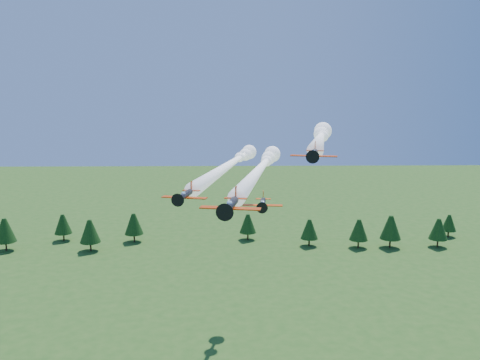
{
  "coord_description": "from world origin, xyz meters",
  "views": [
    {
      "loc": [
        -3.06,
        -80.63,
        58.66
      ],
      "look_at": [
        -1.52,
        0.0,
        44.03
      ],
      "focal_mm": 40.0,
      "sensor_mm": 36.0,
      "label": 1
    }
  ],
  "objects_px": {
    "plane_lead": "(261,168)",
    "plane_left": "(231,164)",
    "plane_right": "(320,138)",
    "plane_slot": "(263,203)"
  },
  "relations": [
    {
      "from": "plane_right",
      "to": "plane_slot",
      "type": "distance_m",
      "value": 19.7
    },
    {
      "from": "plane_lead",
      "to": "plane_slot",
      "type": "bearing_deg",
      "value": -81.24
    },
    {
      "from": "plane_lead",
      "to": "plane_right",
      "type": "distance_m",
      "value": 12.76
    },
    {
      "from": "plane_right",
      "to": "plane_slot",
      "type": "xyz_separation_m",
      "value": [
        -11.6,
        -12.61,
        -9.73
      ]
    },
    {
      "from": "plane_lead",
      "to": "plane_left",
      "type": "height_order",
      "value": "plane_lead"
    },
    {
      "from": "plane_lead",
      "to": "plane_right",
      "type": "bearing_deg",
      "value": 3.38
    },
    {
      "from": "plane_slot",
      "to": "plane_left",
      "type": "bearing_deg",
      "value": 106.11
    },
    {
      "from": "plane_lead",
      "to": "plane_slot",
      "type": "distance_m",
      "value": 14.5
    },
    {
      "from": "plane_lead",
      "to": "plane_right",
      "type": "height_order",
      "value": "plane_right"
    },
    {
      "from": "plane_left",
      "to": "plane_right",
      "type": "relative_size",
      "value": 1.48
    }
  ]
}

